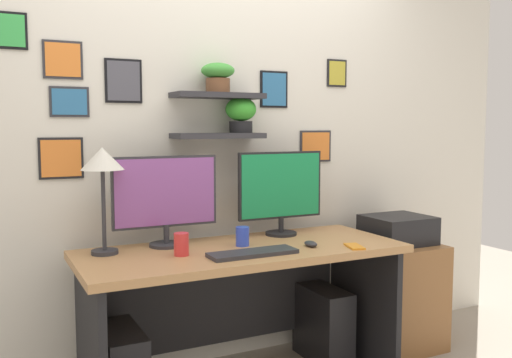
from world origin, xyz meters
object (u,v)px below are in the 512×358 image
Objects in this scene: pen_cup at (242,236)px; keyboard at (253,253)px; desk_lamp at (103,166)px; cell_phone at (354,246)px; water_cup at (181,244)px; computer_tower_right at (323,324)px; monitor_left at (165,197)px; drawer_cabinet at (396,294)px; desk at (239,285)px; printer at (398,229)px; monitor_right at (281,190)px; computer_mouse at (311,244)px.

keyboard is at bearing -101.72° from pen_cup.
cell_phone is (1.18, -0.42, -0.42)m from desk_lamp.
water_cup is at bearing 154.89° from keyboard.
pen_cup is (-0.50, 0.29, 0.05)m from cell_phone.
water_cup reaches higher than computer_tower_right.
drawer_cabinet is (1.45, -0.11, -0.68)m from monitor_left.
computer_tower_right is (0.60, 0.29, -0.54)m from keyboard.
drawer_cabinet is at bearing 5.07° from water_cup.
desk is 3.01× the size of monitor_left.
water_cup is at bearing -174.93° from printer.
water_cup is (0.33, -0.20, -0.37)m from desk_lamp.
printer is at bearing -2.23° from desk_lamp.
cell_phone is 0.89m from water_cup.
drawer_cabinet is (0.77, -0.11, -0.69)m from monitor_right.
pen_cup is at bearing 166.16° from cell_phone.
computer_mouse reaches higher than computer_tower_right.
keyboard is 0.84× the size of desk_lamp.
cell_phone is 0.37× the size of printer.
pen_cup is at bearing -151.31° from monitor_right.
desk_lamp reaches higher than keyboard.
desk_lamp is at bearing 148.73° from water_cup.
monitor_left is at bearing 175.50° from drawer_cabinet.
computer_mouse reaches higher than drawer_cabinet.
desk is 3.21× the size of desk_lamp.
computer_mouse is at bearing -134.78° from computer_tower_right.
pen_cup is (0.36, -0.18, -0.21)m from monitor_left.
desk_lamp is 1.57m from computer_tower_right.
printer reaches higher than desk.
computer_tower_right is at bearing -2.68° from desk_lamp.
cell_phone is (0.18, -0.47, -0.26)m from monitor_right.
computer_tower_right is at bearing -23.94° from monitor_right.
monitor_right is 1.04m from drawer_cabinet.
cell_phone is 0.81m from drawer_cabinet.
keyboard is at bearing -166.40° from printer.
desk_lamp is (-1.01, -0.05, 0.17)m from monitor_right.
desk is at bearing -154.56° from monitor_right.
desk is 3.88× the size of computer_tower_right.
computer_mouse is (0.33, -0.19, 0.22)m from desk.
monitor_left is at bearing 180.00° from monitor_right.
computer_mouse is 0.21× the size of computer_tower_right.
desk is 3.79× the size of keyboard.
computer_mouse reaches higher than keyboard.
drawer_cabinet is at bearing -4.50° from monitor_left.
monitor_left is 1.26× the size of keyboard.
printer is (0.00, -0.00, 0.41)m from drawer_cabinet.
drawer_cabinet is 0.41m from printer.
pen_cup is 0.36m from water_cup.
monitor_left is 0.32m from water_cup.
monitor_right is 0.83m from computer_tower_right.
drawer_cabinet is at bearing 90.00° from printer.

